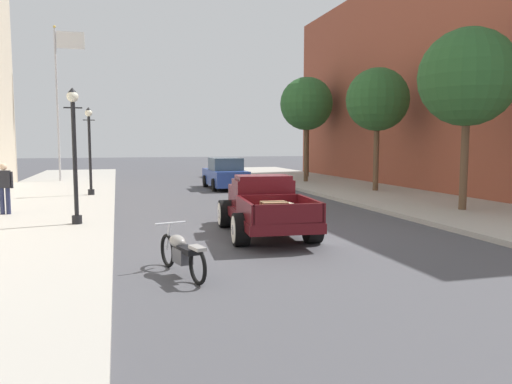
{
  "coord_description": "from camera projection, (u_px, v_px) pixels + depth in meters",
  "views": [
    {
      "loc": [
        -4.37,
        -12.49,
        2.49
      ],
      "look_at": [
        -0.4,
        1.68,
        1.0
      ],
      "focal_mm": 34.86,
      "sensor_mm": 36.0,
      "label": 1
    }
  ],
  "objects": [
    {
      "name": "street_tree_third",
      "position": [
        306.0,
        104.0,
        29.19
      ],
      "size": [
        3.1,
        3.1,
        6.13
      ],
      "color": "brown",
      "rests_on": "sidewalk_right"
    },
    {
      "name": "hotrod_truck_maroon",
      "position": [
        263.0,
        206.0,
        13.57
      ],
      "size": [
        2.42,
        5.03,
        1.58
      ],
      "color": "#510F14",
      "rests_on": "ground"
    },
    {
      "name": "street_lamp_far",
      "position": [
        90.0,
        144.0,
        21.82
      ],
      "size": [
        0.5,
        0.32,
        3.85
      ],
      "color": "black",
      "rests_on": "sidewalk_left"
    },
    {
      "name": "street_tree_second",
      "position": [
        377.0,
        100.0,
        23.65
      ],
      "size": [
        3.0,
        3.0,
        5.85
      ],
      "color": "brown",
      "rests_on": "sidewalk_right"
    },
    {
      "name": "street_tree_farthest",
      "position": [
        308.0,
        103.0,
        33.29
      ],
      "size": [
        3.35,
        3.35,
        6.65
      ],
      "color": "brown",
      "rests_on": "sidewalk_right"
    },
    {
      "name": "sidewalk_right",
      "position": [
        509.0,
        220.0,
        15.33
      ],
      "size": [
        5.5,
        64.0,
        0.15
      ],
      "primitive_type": "cube",
      "color": "#ADA89E",
      "rests_on": "ground"
    },
    {
      "name": "building_right_storefront",
      "position": [
        496.0,
        83.0,
        27.5
      ],
      "size": [
        12.0,
        28.0,
        11.46
      ],
      "primitive_type": "cube",
      "color": "brown",
      "rests_on": "ground"
    },
    {
      "name": "street_tree_nearest",
      "position": [
        468.0,
        78.0,
        16.8
      ],
      "size": [
        3.31,
        3.31,
        6.17
      ],
      "color": "brown",
      "rests_on": "sidewalk_right"
    },
    {
      "name": "street_lamp_near",
      "position": [
        74.0,
        146.0,
        14.01
      ],
      "size": [
        0.5,
        0.32,
        3.85
      ],
      "color": "black",
      "rests_on": "sidewalk_left"
    },
    {
      "name": "pedestrian_sidewalk_left",
      "position": [
        4.0,
        186.0,
        16.01
      ],
      "size": [
        0.53,
        0.22,
        1.65
      ],
      "color": "#232847",
      "rests_on": "sidewalk_left"
    },
    {
      "name": "flagpole",
      "position": [
        61.0,
        87.0,
        29.55
      ],
      "size": [
        1.74,
        0.16,
        9.16
      ],
      "color": "#B2B2B7",
      "rests_on": "sidewalk_left"
    },
    {
      "name": "motorcycle_parked",
      "position": [
        182.0,
        252.0,
        9.24
      ],
      "size": [
        0.78,
        2.06,
        0.93
      ],
      "color": "black",
      "rests_on": "ground"
    },
    {
      "name": "ground_plane",
      "position": [
        287.0,
        234.0,
        13.39
      ],
      "size": [
        140.0,
        140.0,
        0.0
      ],
      "primitive_type": "plane",
      "color": "#47474C"
    },
    {
      "name": "car_background_blue",
      "position": [
        225.0,
        174.0,
        26.39
      ],
      "size": [
        1.88,
        4.3,
        1.65
      ],
      "color": "#284293",
      "rests_on": "ground"
    }
  ]
}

